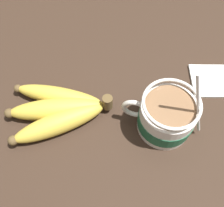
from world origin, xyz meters
The scene contains 4 objects.
table centered at (0.00, 0.00, 1.70)cm, with size 97.66×97.66×3.39cm.
coffee_mug centered at (-4.67, 0.26, 7.28)cm, with size 15.23×10.34×17.13cm.
banana_bunch centered at (15.68, 2.40, 5.44)cm, with size 20.74×14.77×4.45cm.
napkin centered at (-15.29, -13.46, 3.69)cm, with size 13.78×11.04×0.60cm.
Camera 1 is at (-0.16, 22.93, 47.69)cm, focal length 40.00 mm.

